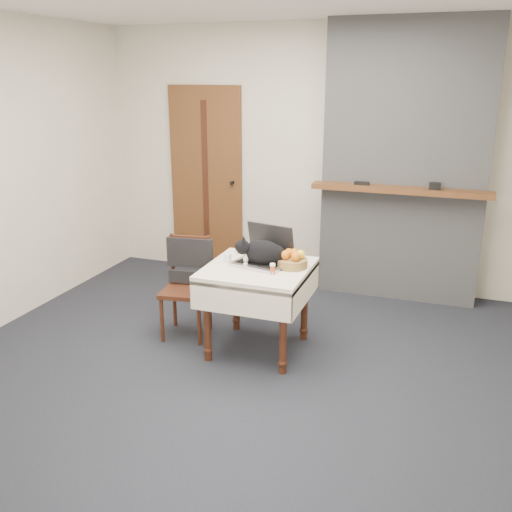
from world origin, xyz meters
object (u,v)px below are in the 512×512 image
at_px(door, 206,180).
at_px(fruit_basket, 292,260).
at_px(laptop, 264,254).
at_px(chair, 188,272).
at_px(cat, 264,253).
at_px(side_table, 258,280).
at_px(pill_bottle, 273,269).
at_px(cream_jar, 228,258).

distance_m(door, fruit_basket, 2.22).
distance_m(door, laptop, 2.06).
xyz_separation_m(fruit_basket, chair, (-0.91, 0.05, -0.22)).
distance_m(fruit_basket, chair, 0.94).
bearing_deg(cat, side_table, -150.06).
distance_m(door, side_table, 2.15).
relative_size(cat, chair, 0.58).
xyz_separation_m(laptop, chair, (-0.68, 0.03, -0.24)).
xyz_separation_m(side_table, cat, (0.04, 0.04, 0.21)).
xyz_separation_m(door, fruit_basket, (1.46, -1.65, -0.25)).
distance_m(cat, fruit_basket, 0.22).
height_order(side_table, chair, chair).
xyz_separation_m(cat, chair, (-0.70, 0.09, -0.26)).
bearing_deg(cat, pill_bottle, -73.96).
distance_m(side_table, cream_jar, 0.30).
relative_size(side_table, cream_jar, 10.85).
height_order(laptop, cream_jar, laptop).
xyz_separation_m(door, laptop, (1.23, -1.63, -0.23)).
bearing_deg(pill_bottle, door, 126.31).
distance_m(cat, cream_jar, 0.30).
xyz_separation_m(cat, cream_jar, (-0.29, -0.02, -0.06)).
relative_size(side_table, pill_bottle, 9.51).
height_order(cat, cream_jar, cat).
relative_size(side_table, laptop, 1.69).
distance_m(side_table, pill_bottle, 0.26).
height_order(side_table, fruit_basket, fruit_basket).
bearing_deg(cat, fruit_basket, -10.17).
distance_m(laptop, fruit_basket, 0.23).
relative_size(laptop, chair, 0.55).
xyz_separation_m(laptop, pill_bottle, (0.14, -0.23, -0.03)).
distance_m(cream_jar, chair, 0.47).
height_order(cream_jar, fruit_basket, fruit_basket).
height_order(laptop, fruit_basket, laptop).
xyz_separation_m(pill_bottle, fruit_basket, (0.09, 0.21, 0.01)).
bearing_deg(side_table, chair, 168.79).
distance_m(cat, pill_bottle, 0.22).
height_order(laptop, cat, laptop).
bearing_deg(door, side_table, -55.15).
bearing_deg(door, laptop, -53.10).
relative_size(door, pill_bottle, 24.39).
relative_size(laptop, cat, 0.96).
bearing_deg(door, chair, -71.24).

